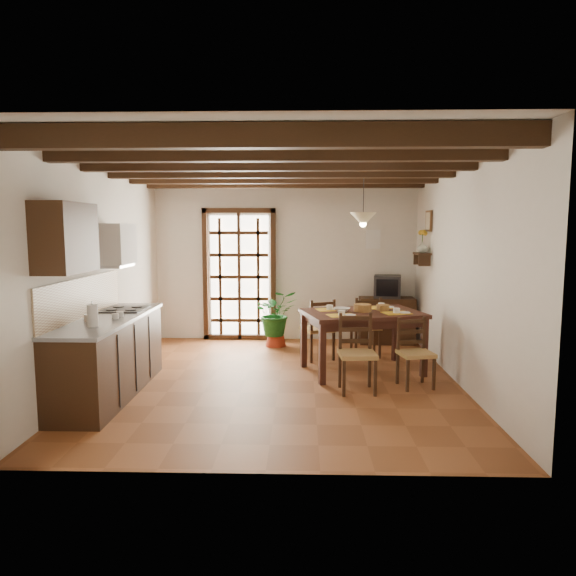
{
  "coord_description": "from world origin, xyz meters",
  "views": [
    {
      "loc": [
        0.29,
        -6.38,
        1.95
      ],
      "look_at": [
        0.1,
        0.4,
        1.15
      ],
      "focal_mm": 32.0,
      "sensor_mm": 36.0,
      "label": 1
    }
  ],
  "objects_px": {
    "dining_table": "(362,319)",
    "chair_far_left": "(318,340)",
    "chair_far_right": "(366,337)",
    "sideboard": "(387,320)",
    "crt_tv": "(387,286)",
    "kitchen_counter": "(109,355)",
    "chair_near_right": "(415,366)",
    "pendant_lamp": "(363,218)",
    "potted_plant": "(276,312)",
    "chair_near_left": "(357,368)"
  },
  "relations": [
    {
      "from": "chair_far_left",
      "to": "potted_plant",
      "type": "relative_size",
      "value": 0.47
    },
    {
      "from": "sideboard",
      "to": "kitchen_counter",
      "type": "bearing_deg",
      "value": -141.79
    },
    {
      "from": "dining_table",
      "to": "chair_far_right",
      "type": "bearing_deg",
      "value": 64.13
    },
    {
      "from": "chair_near_left",
      "to": "chair_far_left",
      "type": "distance_m",
      "value": 1.56
    },
    {
      "from": "kitchen_counter",
      "to": "chair_near_right",
      "type": "bearing_deg",
      "value": 6.34
    },
    {
      "from": "dining_table",
      "to": "crt_tv",
      "type": "relative_size",
      "value": 3.47
    },
    {
      "from": "dining_table",
      "to": "chair_far_left",
      "type": "distance_m",
      "value": 0.97
    },
    {
      "from": "kitchen_counter",
      "to": "chair_far_left",
      "type": "bearing_deg",
      "value": 34.54
    },
    {
      "from": "dining_table",
      "to": "chair_far_right",
      "type": "distance_m",
      "value": 0.97
    },
    {
      "from": "chair_far_left",
      "to": "chair_far_right",
      "type": "bearing_deg",
      "value": 171.78
    },
    {
      "from": "dining_table",
      "to": "chair_near_left",
      "type": "distance_m",
      "value": 0.97
    },
    {
      "from": "sideboard",
      "to": "pendant_lamp",
      "type": "xyz_separation_m",
      "value": [
        -0.62,
        -1.67,
        1.69
      ]
    },
    {
      "from": "chair_far_right",
      "to": "crt_tv",
      "type": "height_order",
      "value": "crt_tv"
    },
    {
      "from": "sideboard",
      "to": "pendant_lamp",
      "type": "relative_size",
      "value": 1.08
    },
    {
      "from": "chair_far_left",
      "to": "potted_plant",
      "type": "distance_m",
      "value": 1.1
    },
    {
      "from": "chair_near_right",
      "to": "pendant_lamp",
      "type": "xyz_separation_m",
      "value": [
        -0.58,
        0.75,
        1.81
      ]
    },
    {
      "from": "chair_near_left",
      "to": "pendant_lamp",
      "type": "relative_size",
      "value": 1.09
    },
    {
      "from": "crt_tv",
      "to": "pendant_lamp",
      "type": "bearing_deg",
      "value": -100.2
    },
    {
      "from": "chair_near_left",
      "to": "chair_far_right",
      "type": "relative_size",
      "value": 1.01
    },
    {
      "from": "chair_far_left",
      "to": "potted_plant",
      "type": "bearing_deg",
      "value": -74.62
    },
    {
      "from": "sideboard",
      "to": "crt_tv",
      "type": "distance_m",
      "value": 0.58
    },
    {
      "from": "chair_far_left",
      "to": "pendant_lamp",
      "type": "distance_m",
      "value": 1.96
    },
    {
      "from": "chair_far_right",
      "to": "chair_far_left",
      "type": "bearing_deg",
      "value": 9.56
    },
    {
      "from": "kitchen_counter",
      "to": "potted_plant",
      "type": "relative_size",
      "value": 1.15
    },
    {
      "from": "kitchen_counter",
      "to": "sideboard",
      "type": "distance_m",
      "value": 4.64
    },
    {
      "from": "sideboard",
      "to": "crt_tv",
      "type": "relative_size",
      "value": 1.83
    },
    {
      "from": "chair_near_left",
      "to": "pendant_lamp",
      "type": "bearing_deg",
      "value": 77.08
    },
    {
      "from": "kitchen_counter",
      "to": "sideboard",
      "type": "xyz_separation_m",
      "value": [
        3.68,
        2.83,
        -0.09
      ]
    },
    {
      "from": "dining_table",
      "to": "chair_near_right",
      "type": "bearing_deg",
      "value": -63.95
    },
    {
      "from": "chair_near_left",
      "to": "potted_plant",
      "type": "relative_size",
      "value": 0.47
    },
    {
      "from": "sideboard",
      "to": "chair_far_left",
      "type": "bearing_deg",
      "value": -136.26
    },
    {
      "from": "kitchen_counter",
      "to": "dining_table",
      "type": "bearing_deg",
      "value": 19.06
    },
    {
      "from": "chair_near_left",
      "to": "crt_tv",
      "type": "relative_size",
      "value": 1.85
    },
    {
      "from": "sideboard",
      "to": "crt_tv",
      "type": "height_order",
      "value": "crt_tv"
    },
    {
      "from": "dining_table",
      "to": "kitchen_counter",
      "type": "bearing_deg",
      "value": -176.52
    },
    {
      "from": "chair_near_right",
      "to": "crt_tv",
      "type": "distance_m",
      "value": 2.51
    },
    {
      "from": "dining_table",
      "to": "sideboard",
      "type": "distance_m",
      "value": 1.9
    },
    {
      "from": "kitchen_counter",
      "to": "potted_plant",
      "type": "xyz_separation_m",
      "value": [
        1.81,
        2.53,
        0.1
      ]
    },
    {
      "from": "crt_tv",
      "to": "pendant_lamp",
      "type": "distance_m",
      "value": 2.1
    },
    {
      "from": "chair_near_right",
      "to": "potted_plant",
      "type": "height_order",
      "value": "potted_plant"
    },
    {
      "from": "kitchen_counter",
      "to": "chair_far_right",
      "type": "bearing_deg",
      "value": 30.76
    },
    {
      "from": "sideboard",
      "to": "potted_plant",
      "type": "height_order",
      "value": "potted_plant"
    },
    {
      "from": "kitchen_counter",
      "to": "pendant_lamp",
      "type": "distance_m",
      "value": 3.64
    },
    {
      "from": "chair_near_right",
      "to": "pendant_lamp",
      "type": "bearing_deg",
      "value": 116.1
    },
    {
      "from": "crt_tv",
      "to": "potted_plant",
      "type": "relative_size",
      "value": 0.26
    },
    {
      "from": "chair_near_right",
      "to": "potted_plant",
      "type": "distance_m",
      "value": 2.81
    },
    {
      "from": "dining_table",
      "to": "potted_plant",
      "type": "bearing_deg",
      "value": 114.63
    },
    {
      "from": "sideboard",
      "to": "pendant_lamp",
      "type": "bearing_deg",
      "value": -109.72
    },
    {
      "from": "chair_far_right",
      "to": "potted_plant",
      "type": "bearing_deg",
      "value": -29.79
    },
    {
      "from": "chair_near_right",
      "to": "crt_tv",
      "type": "height_order",
      "value": "crt_tv"
    }
  ]
}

